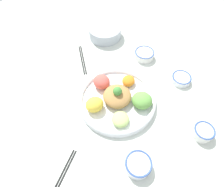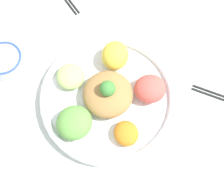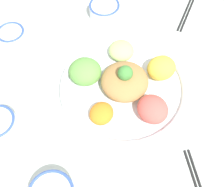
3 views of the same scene
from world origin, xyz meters
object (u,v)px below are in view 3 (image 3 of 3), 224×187
Objects in this scene: salad_platter at (124,84)px; chopsticks_pair_far at (189,6)px; rice_bowl_blue at (12,36)px; sauce_bowl_dark at (104,9)px.

chopsticks_pair_far is at bearing -171.63° from salad_platter.
sauce_bowl_dark is (-0.28, 0.13, 0.00)m from rice_bowl_blue.
salad_platter is at bearing 106.23° from rice_bowl_blue.
chopsticks_pair_far is (-0.40, -0.06, -0.02)m from salad_platter.
chopsticks_pair_far is at bearing 141.33° from sauce_bowl_dark.
rice_bowl_blue is at bearing -24.38° from sauce_bowl_dark.
sauce_bowl_dark is at bearing -58.44° from chopsticks_pair_far.
salad_platter is 0.41m from chopsticks_pair_far.
rice_bowl_blue is at bearing -51.16° from chopsticks_pair_far.
salad_platter is 0.30m from sauce_bowl_dark.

